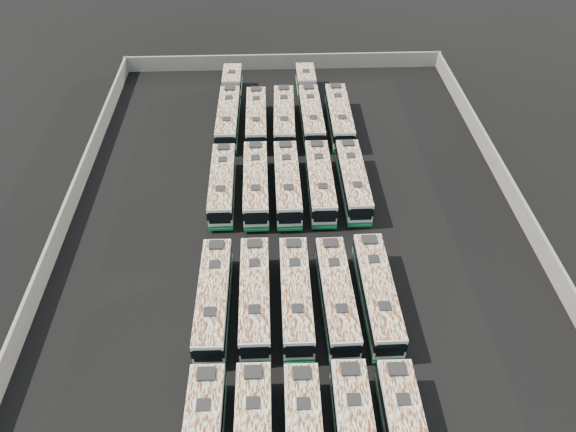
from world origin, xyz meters
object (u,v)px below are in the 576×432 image
Objects in this scene: bus_back_far_left at (230,105)px; bus_back_far_right at (339,116)px; bus_midfront_center at (296,296)px; bus_midfront_far_right at (377,293)px; bus_back_right at (309,104)px; bus_midback_far_right at (353,181)px; bus_midfront_right at (337,296)px; bus_back_center at (284,118)px; bus_midback_right at (320,182)px; bus_midfront_left at (255,297)px; bus_midback_far_left at (222,184)px; bus_midback_left at (256,183)px; bus_midfront_far_left at (214,299)px; bus_back_left at (256,119)px; bus_midback_center at (287,183)px.

bus_back_far_right is (13.30, -3.29, 0.04)m from bus_back_far_left.
bus_midfront_far_right reaches higher than bus_midfront_center.
bus_midback_far_right is at bearing -78.43° from bus_back_right.
bus_back_far_right is (6.65, 28.23, 0.05)m from bus_midfront_center.
bus_midfront_right is 3.35m from bus_midfront_far_right.
bus_midfront_far_right is at bearing 0.58° from bus_midfront_right.
bus_midback_right is at bearing -74.39° from bus_back_center.
bus_midback_far_left is (-3.41, 15.31, -0.02)m from bus_midfront_left.
bus_midback_left is at bearing -179.51° from bus_midback_right.
bus_back_far_right is at bearing -13.01° from bus_back_far_left.
bus_back_right is at bearing 57.84° from bus_midback_far_left.
bus_midfront_far_left is at bearing -101.91° from bus_back_center.
bus_back_left is (-6.59, 12.91, -0.05)m from bus_midback_right.
bus_midfront_right is at bearing -96.23° from bus_back_far_right.
bus_midback_right is 18.98m from bus_back_far_left.
bus_midback_center is 16.56m from bus_back_right.
bus_back_far_left is at bearing 95.80° from bus_midfront_left.
bus_midback_far_left is at bearing 102.37° from bus_midfront_left.
bus_midfront_far_right is 0.66× the size of bus_back_right.
bus_midback_right reaches higher than bus_midfront_center.
bus_midfront_far_right is 1.02× the size of bus_midback_far_right.
bus_midback_far_left is 3.43m from bus_midback_left.
bus_midfront_center is at bearing -101.79° from bus_midback_right.
bus_midfront_right is 0.99× the size of bus_back_center.
bus_back_right is (-3.42, 31.49, -0.05)m from bus_midfront_far_right.
bus_midfront_far_left is 1.03× the size of bus_back_left.
bus_midfront_far_right is at bearing -66.26° from bus_midback_center.
bus_midback_center is 6.81m from bus_midback_far_right.
bus_midfront_left is 1.00× the size of bus_midfront_right.
bus_midback_far_left is at bearing 121.97° from bus_midfront_right.
bus_midfront_right is at bearing -102.37° from bus_midback_far_right.
bus_midback_center is at bearing 77.80° from bus_midfront_left.
bus_back_center is at bearing 117.37° from bus_midback_far_right.
bus_back_far_left is at bearing 121.70° from bus_midback_right.
bus_midfront_center is at bearing -66.47° from bus_midback_far_left.
bus_midfront_left is 0.98× the size of bus_midback_center.
bus_back_far_right reaches higher than bus_midback_far_left.
bus_midback_far_left is (-10.11, 15.49, -0.02)m from bus_midfront_right.
bus_midfront_center is 15.68m from bus_midback_right.
bus_midback_right is at bearing -62.99° from bus_back_left.
bus_midback_far_right is at bearing 49.90° from bus_midfront_far_left.
bus_midback_far_right is at bearing 1.34° from bus_midback_center.
bus_back_far_right is (3.39, 12.90, 0.02)m from bus_midback_right.
bus_midback_far_right is at bearing 76.74° from bus_midfront_right.
bus_midback_far_left is at bearing 113.90° from bus_midfront_center.
bus_midback_far_left is at bearing 130.77° from bus_midfront_far_right.
bus_midfront_far_right is 1.01× the size of bus_back_center.
bus_midback_far_right is (10.02, 0.14, -0.03)m from bus_midback_left.
bus_back_center reaches higher than bus_midfront_right.
bus_midfront_far_left is 1.01× the size of bus_midfront_left.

